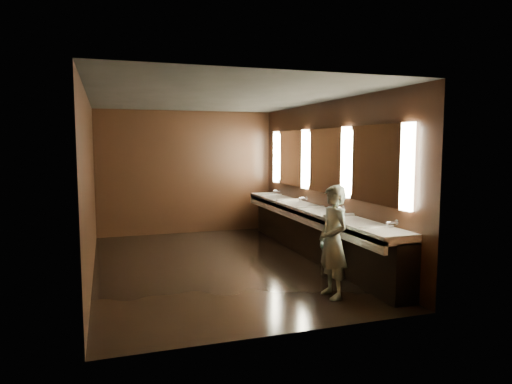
{
  "coord_description": "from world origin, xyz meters",
  "views": [
    {
      "loc": [
        -1.75,
        -7.41,
        2.04
      ],
      "look_at": [
        0.69,
        0.0,
        1.22
      ],
      "focal_mm": 32.0,
      "sensor_mm": 36.0,
      "label": 1
    }
  ],
  "objects": [
    {
      "name": "floor",
      "position": [
        0.0,
        0.0,
        0.0
      ],
      "size": [
        6.0,
        6.0,
        0.0
      ],
      "primitive_type": "plane",
      "color": "black",
      "rests_on": "ground"
    },
    {
      "name": "ceiling",
      "position": [
        0.0,
        0.0,
        2.8
      ],
      "size": [
        4.0,
        6.0,
        0.02
      ],
      "primitive_type": "cube",
      "color": "#2D2D2B",
      "rests_on": "wall_back"
    },
    {
      "name": "wall_back",
      "position": [
        0.0,
        3.0,
        1.4
      ],
      "size": [
        4.0,
        0.02,
        2.8
      ],
      "primitive_type": "cube",
      "color": "black",
      "rests_on": "floor"
    },
    {
      "name": "wall_front",
      "position": [
        0.0,
        -3.0,
        1.4
      ],
      "size": [
        4.0,
        0.02,
        2.8
      ],
      "primitive_type": "cube",
      "color": "black",
      "rests_on": "floor"
    },
    {
      "name": "wall_left",
      "position": [
        -2.0,
        0.0,
        1.4
      ],
      "size": [
        0.02,
        6.0,
        2.8
      ],
      "primitive_type": "cube",
      "color": "black",
      "rests_on": "floor"
    },
    {
      "name": "wall_right",
      "position": [
        2.0,
        0.0,
        1.4
      ],
      "size": [
        0.02,
        6.0,
        2.8
      ],
      "primitive_type": "cube",
      "color": "black",
      "rests_on": "floor"
    },
    {
      "name": "sink_counter",
      "position": [
        1.79,
        0.0,
        0.5
      ],
      "size": [
        0.55,
        5.4,
        1.01
      ],
      "color": "black",
      "rests_on": "floor"
    },
    {
      "name": "mirror_band",
      "position": [
        1.98,
        -0.0,
        1.75
      ],
      "size": [
        0.06,
        5.03,
        1.15
      ],
      "color": "#FCF2CA",
      "rests_on": "wall_right"
    },
    {
      "name": "person",
      "position": [
        1.09,
        -2.07,
        0.76
      ],
      "size": [
        0.39,
        0.57,
        1.51
      ],
      "primitive_type": "imported",
      "rotation": [
        0.0,
        0.0,
        -1.52
      ],
      "color": "#93CDDC",
      "rests_on": "floor"
    },
    {
      "name": "trash_bin",
      "position": [
        1.58,
        -1.16,
        0.28
      ],
      "size": [
        0.46,
        0.46,
        0.57
      ],
      "primitive_type": "cylinder",
      "rotation": [
        0.0,
        0.0,
        -0.31
      ],
      "color": "black",
      "rests_on": "floor"
    }
  ]
}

